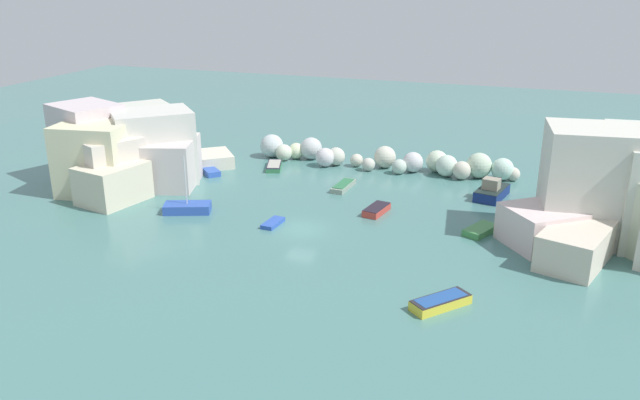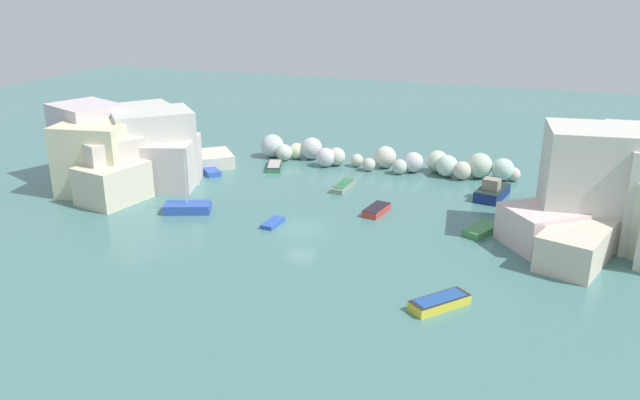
# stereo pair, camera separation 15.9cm
# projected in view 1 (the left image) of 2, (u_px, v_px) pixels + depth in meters

# --- Properties ---
(cove_water) EXTENTS (160.00, 160.00, 0.00)m
(cove_water) POSITION_uv_depth(u_px,v_px,m) (301.00, 229.00, 54.79)
(cove_water) COLOR #487A76
(cove_water) RESTS_ON ground
(cliff_headland_left) EXTENTS (16.43, 20.56, 8.14)m
(cliff_headland_left) POSITION_uv_depth(u_px,v_px,m) (129.00, 152.00, 65.83)
(cliff_headland_left) COLOR beige
(cliff_headland_left) RESTS_ON ground
(cliff_headland_right) EXTENTS (18.55, 21.13, 9.31)m
(cliff_headland_right) POSITION_uv_depth(u_px,v_px,m) (628.00, 201.00, 51.67)
(cliff_headland_right) COLOR beige
(cliff_headland_right) RESTS_ON ground
(rock_breakwater) EXTENTS (29.71, 4.71, 2.74)m
(rock_breakwater) POSITION_uv_depth(u_px,v_px,m) (383.00, 159.00, 71.28)
(rock_breakwater) COLOR silver
(rock_breakwater) RESTS_ON ground
(moored_boat_0) EXTENTS (1.53, 4.15, 0.57)m
(moored_boat_0) POSITION_uv_depth(u_px,v_px,m) (343.00, 186.00, 64.99)
(moored_boat_0) COLOR gray
(moored_boat_0) RESTS_ON cove_water
(moored_boat_1) EXTENTS (3.86, 3.70, 0.59)m
(moored_boat_1) POSITION_uv_depth(u_px,v_px,m) (209.00, 170.00, 70.06)
(moored_boat_1) COLOR #3056B9
(moored_boat_1) RESTS_ON cove_water
(moored_boat_2) EXTENTS (4.62, 3.35, 5.39)m
(moored_boat_2) POSITION_uv_depth(u_px,v_px,m) (187.00, 208.00, 58.52)
(moored_boat_2) COLOR #2F53B3
(moored_boat_2) RESTS_ON cove_water
(moored_boat_3) EXTENTS (2.85, 3.71, 0.55)m
(moored_boat_3) POSITION_uv_depth(u_px,v_px,m) (480.00, 230.00, 53.86)
(moored_boat_3) COLOR #408546
(moored_boat_3) RESTS_ON cove_water
(moored_boat_4) EXTENTS (1.96, 3.48, 0.65)m
(moored_boat_4) POSITION_uv_depth(u_px,v_px,m) (376.00, 210.00, 58.32)
(moored_boat_4) COLOR #C43F35
(moored_boat_4) RESTS_ON cove_water
(moored_boat_5) EXTENTS (2.73, 4.19, 0.55)m
(moored_boat_5) POSITION_uv_depth(u_px,v_px,m) (274.00, 166.00, 71.66)
(moored_boat_5) COLOR #367B4B
(moored_boat_5) RESTS_ON cove_water
(moored_boat_6) EXTENTS (3.84, 4.16, 0.71)m
(moored_boat_6) POSITION_uv_depth(u_px,v_px,m) (441.00, 302.00, 41.94)
(moored_boat_6) COLOR yellow
(moored_boat_6) RESTS_ON cove_water
(moored_boat_7) EXTENTS (3.18, 4.98, 2.06)m
(moored_boat_7) POSITION_uv_depth(u_px,v_px,m) (492.00, 191.00, 62.18)
(moored_boat_7) COLOR navy
(moored_boat_7) RESTS_ON cove_water
(moored_boat_8) EXTENTS (1.28, 2.70, 0.36)m
(moored_boat_8) POSITION_uv_depth(u_px,v_px,m) (273.00, 223.00, 55.64)
(moored_boat_8) COLOR #2C50B6
(moored_boat_8) RESTS_ON cove_water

